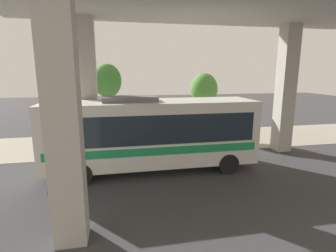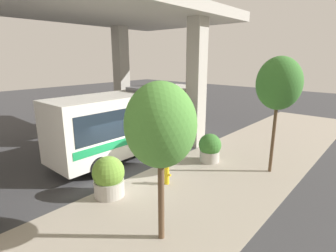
# 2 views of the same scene
# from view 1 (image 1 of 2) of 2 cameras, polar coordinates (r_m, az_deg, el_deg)

# --- Properties ---
(ground_plane) EXTENTS (80.00, 80.00, 0.00)m
(ground_plane) POSITION_cam_1_polar(r_m,az_deg,el_deg) (16.27, 4.94, -5.81)
(ground_plane) COLOR #38383A
(ground_plane) RESTS_ON ground
(sidewalk_strip) EXTENTS (6.00, 40.00, 0.02)m
(sidewalk_strip) POSITION_cam_1_polar(r_m,az_deg,el_deg) (19.05, 2.45, -3.12)
(sidewalk_strip) COLOR gray
(sidewalk_strip) RESTS_ON ground
(overpass) EXTENTS (9.40, 19.58, 8.19)m
(overpass) POSITION_cam_1_polar(r_m,az_deg,el_deg) (11.94, 11.33, 22.41)
(overpass) COLOR #ADA89E
(overpass) RESTS_ON ground
(bus) EXTENTS (2.74, 10.19, 3.75)m
(bus) POSITION_cam_1_polar(r_m,az_deg,el_deg) (12.95, -3.56, -1.06)
(bus) COLOR silver
(bus) RESTS_ON ground
(fire_hydrant) EXTENTS (0.44, 0.21, 0.91)m
(fire_hydrant) POSITION_cam_1_polar(r_m,az_deg,el_deg) (17.55, 1.39, -2.89)
(fire_hydrant) COLOR gold
(fire_hydrant) RESTS_ON ground
(planter_front) EXTENTS (1.27, 1.27, 1.65)m
(planter_front) POSITION_cam_1_polar(r_m,az_deg,el_deg) (17.08, 9.54, -2.29)
(planter_front) COLOR #ADA89E
(planter_front) RESTS_ON ground
(planter_middle) EXTENTS (1.19, 1.19, 1.53)m
(planter_middle) POSITION_cam_1_polar(r_m,az_deg,el_deg) (17.07, -9.95, -2.46)
(planter_middle) COLOR #ADA89E
(planter_middle) RESTS_ON ground
(street_tree_near) EXTENTS (1.99, 1.99, 5.46)m
(street_tree_near) POSITION_cam_1_polar(r_m,az_deg,el_deg) (19.49, -13.05, 9.54)
(street_tree_near) COLOR brown
(street_tree_near) RESTS_ON ground
(street_tree_far) EXTENTS (2.01, 2.01, 4.80)m
(street_tree_far) POSITION_cam_1_polar(r_m,az_deg,el_deg) (19.91, 7.85, 7.84)
(street_tree_far) COLOR brown
(street_tree_far) RESTS_ON ground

